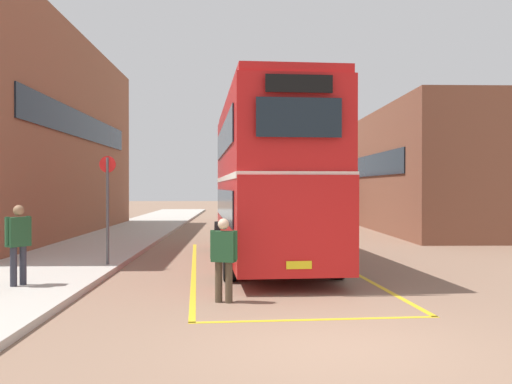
% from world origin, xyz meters
% --- Properties ---
extents(ground_plane, '(135.60, 135.60, 0.00)m').
position_xyz_m(ground_plane, '(0.00, 14.40, 0.00)').
color(ground_plane, '#846651').
extents(sidewalk_left, '(4.00, 57.60, 0.14)m').
position_xyz_m(sidewalk_left, '(-6.50, 16.80, 0.07)').
color(sidewalk_left, '#B2ADA3').
rests_on(sidewalk_left, ground).
extents(brick_building_left, '(5.66, 20.26, 8.81)m').
position_xyz_m(brick_building_left, '(-10.90, 17.22, 4.41)').
color(brick_building_left, brown).
rests_on(brick_building_left, ground).
extents(depot_building_right, '(6.75, 17.58, 6.02)m').
position_xyz_m(depot_building_right, '(8.84, 22.02, 3.01)').
color(depot_building_right, brown).
rests_on(depot_building_right, ground).
extents(double_decker_bus, '(3.41, 10.83, 4.75)m').
position_xyz_m(double_decker_bus, '(-0.51, 8.89, 2.51)').
color(double_decker_bus, black).
rests_on(double_decker_bus, ground).
extents(single_deck_bus, '(3.03, 8.17, 3.02)m').
position_xyz_m(single_deck_bus, '(2.13, 29.32, 1.64)').
color(single_deck_bus, black).
rests_on(single_deck_bus, ground).
extents(pedestrian_boarding, '(0.52, 0.35, 1.60)m').
position_xyz_m(pedestrian_boarding, '(-1.62, 2.99, 0.92)').
color(pedestrian_boarding, '#473828').
rests_on(pedestrian_boarding, ground).
extents(pedestrian_waiting_near, '(0.47, 0.51, 1.69)m').
position_xyz_m(pedestrian_waiting_near, '(-5.93, 4.16, 1.11)').
color(pedestrian_waiting_near, '#2D2D38').
rests_on(pedestrian_waiting_near, sidewalk_left).
extents(bus_stop_sign, '(0.44, 0.08, 2.89)m').
position_xyz_m(bus_stop_sign, '(-4.83, 7.41, 1.86)').
color(bus_stop_sign, '#4C4C51').
rests_on(bus_stop_sign, sidewalk_left).
extents(bay_marking_yellow, '(5.14, 12.97, 0.01)m').
position_xyz_m(bay_marking_yellow, '(-0.45, 6.93, 0.00)').
color(bay_marking_yellow, gold).
rests_on(bay_marking_yellow, ground).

